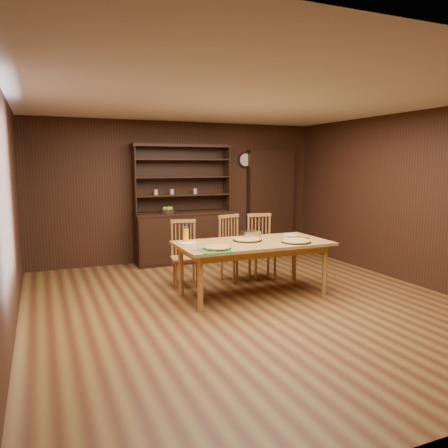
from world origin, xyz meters
name	(u,v)px	position (x,y,z in m)	size (l,w,h in m)	color
floor	(249,305)	(0.00, 0.00, 0.00)	(6.00, 6.00, 0.00)	brown
room_shell	(250,183)	(0.00, 0.00, 1.58)	(6.00, 6.00, 6.00)	silver
china_hutch	(184,230)	(0.00, 2.75, 0.60)	(1.84, 0.52, 2.17)	black
doorway	(270,202)	(1.90, 2.90, 1.05)	(1.00, 0.18, 2.10)	black
wall_clock	(245,160)	(1.35, 2.96, 1.90)	(0.30, 0.05, 0.30)	black
dining_table	(253,247)	(0.25, 0.40, 0.68)	(2.09, 1.05, 0.75)	#A27338
chair_left	(184,251)	(-0.46, 1.29, 0.52)	(0.46, 0.44, 0.98)	#A77039
chair_center	(233,246)	(0.32, 1.25, 0.54)	(0.52, 0.50, 1.03)	#A77039
chair_right	(261,244)	(0.81, 1.22, 0.54)	(0.47, 0.46, 1.03)	#A77039
pizza_left	(217,248)	(-0.40, 0.13, 0.77)	(0.36, 0.36, 0.04)	black
pizza_right	(296,241)	(0.77, 0.13, 0.77)	(0.41, 0.41, 0.04)	black
pizza_center	(247,240)	(0.22, 0.51, 0.77)	(0.41, 0.41, 0.04)	black
cooling_rack	(215,250)	(-0.48, 0.01, 0.76)	(0.35, 0.35, 0.02)	#0DAA45
plate_left	(188,243)	(-0.62, 0.62, 0.76)	(0.26, 0.26, 0.02)	white
plate_right	(290,235)	(1.00, 0.65, 0.76)	(0.24, 0.24, 0.02)	white
foil_dish	(250,235)	(0.35, 0.69, 0.80)	(0.26, 0.19, 0.10)	white
juice_bottle	(186,235)	(-0.63, 0.70, 0.85)	(0.08, 0.08, 0.22)	#FE9F0D
pot_holder_a	(300,238)	(1.00, 0.38, 0.76)	(0.20, 0.20, 0.02)	red
pot_holder_b	(293,237)	(0.94, 0.48, 0.76)	(0.18, 0.18, 0.01)	red
fruit_bowl	(167,211)	(-0.33, 2.69, 0.98)	(0.28, 0.28, 0.12)	black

